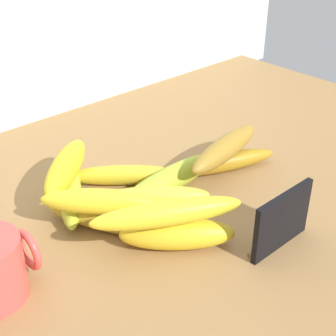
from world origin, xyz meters
TOP-DOWN VIEW (x-y plane):
  - counter_top at (0.00, 0.00)cm, footprint 110.00×76.00cm
  - chalkboard_sign at (-4.83, -19.29)cm, footprint 11.00×1.80cm
  - banana_0 at (-6.49, 0.66)cm, footprint 20.97×5.19cm
  - banana_1 at (-10.75, 7.31)cm, footprint 16.13×14.04cm
  - banana_2 at (4.50, -1.03)cm, footprint 18.57×9.72cm
  - banana_3 at (-15.20, -10.29)cm, footprint 14.54×13.29cm
  - banana_4 at (-19.79, -0.82)cm, footprint 11.80×18.00cm
  - banana_5 at (-11.75, -0.98)cm, footprint 16.25×13.56cm
  - banana_6 at (-19.63, 8.87)cm, footprint 13.05×18.63cm
  - banana_7 at (3.24, -2.04)cm, footprint 19.25×7.53cm
  - banana_8 at (-20.96, -0.74)cm, footprint 13.62×13.60cm
  - banana_9 at (-19.46, 9.55)cm, footprint 14.78×13.60cm
  - banana_10 at (-16.61, -9.92)cm, footprint 19.35×12.53cm

SIDE VIEW (x-z plane):
  - counter_top at x=0.00cm, z-range 0.00..3.00cm
  - banana_1 at x=-10.75cm, z-range 3.00..6.25cm
  - banana_2 at x=4.50cm, z-range 3.00..6.28cm
  - banana_4 at x=-19.79cm, z-range 3.00..6.48cm
  - banana_5 at x=-11.75cm, z-range 3.00..6.54cm
  - banana_6 at x=-19.63cm, z-range 3.00..6.55cm
  - banana_0 at x=-6.49cm, z-range 3.00..7.02cm
  - banana_3 at x=-15.20cm, z-range 3.00..7.31cm
  - chalkboard_sign at x=-4.83cm, z-range 2.66..11.06cm
  - banana_7 at x=3.24cm, z-range 6.28..10.07cm
  - banana_8 at x=-20.96cm, z-range 6.48..10.02cm
  - banana_9 at x=-19.46cm, z-range 6.55..10.59cm
  - banana_10 at x=-16.61cm, z-range 7.31..10.80cm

